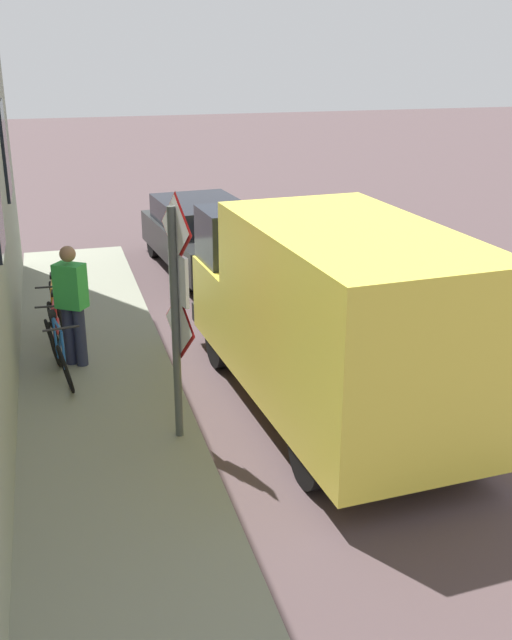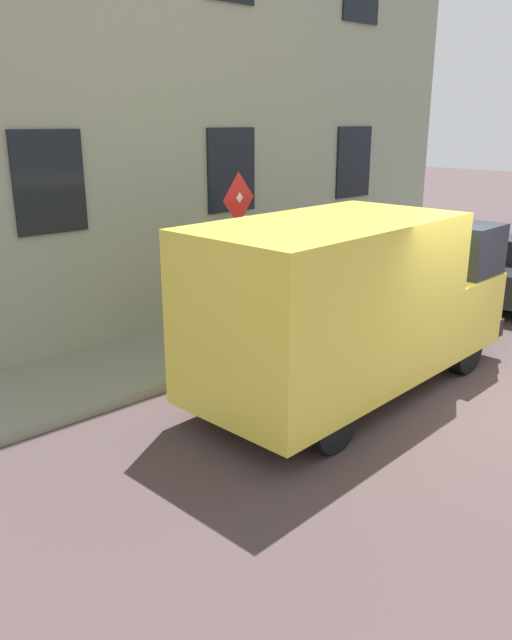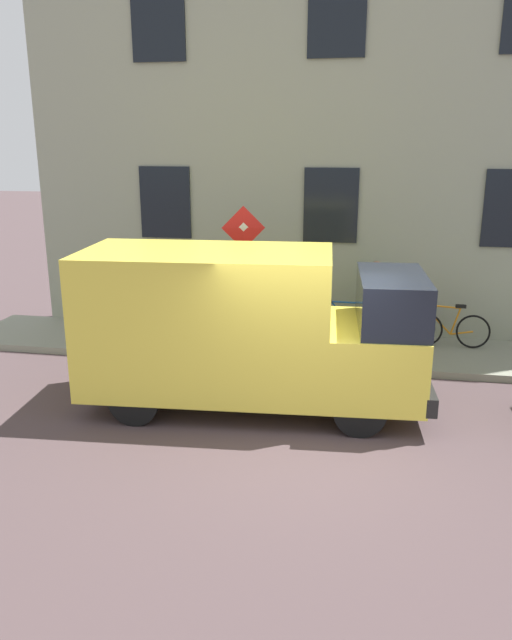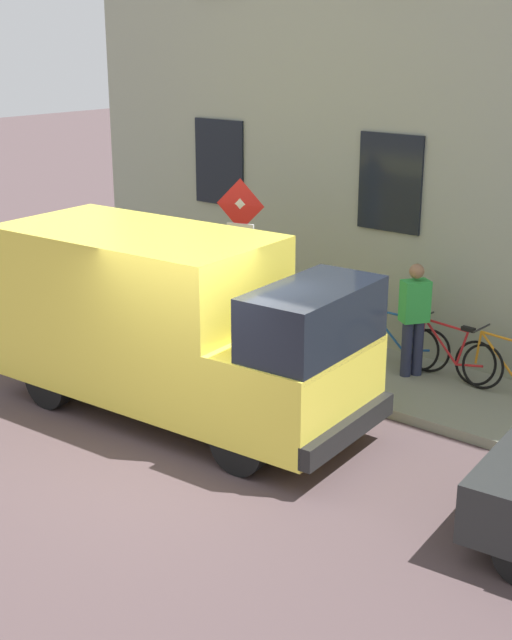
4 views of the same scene
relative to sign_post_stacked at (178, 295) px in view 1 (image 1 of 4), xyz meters
name	(u,v)px [view 1 (image 1 of 4)]	position (x,y,z in m)	size (l,w,h in m)	color
ground_plane	(366,369)	(-2.93, -1.44, -1.84)	(80.00, 80.00, 0.00)	#48393A
sidewalk_slab	(101,395)	(0.84, -1.44, -1.77)	(2.08, 14.77, 0.14)	gray
sign_post_stacked	(178,295)	(0.00, 0.00, 0.00)	(0.20, 0.55, 2.72)	#474C47
delivery_van	(328,311)	(-1.91, -0.42, -0.51)	(2.34, 5.45, 2.50)	yellow
parked_hatchback	(204,234)	(-1.75, -7.08, -1.11)	(2.10, 4.14, 1.38)	#242626
bicycle_orange	(55,309)	(1.33, -3.83, -1.33)	(0.46, 1.72, 0.89)	black
bicycle_red	(56,329)	(1.33, -2.92, -1.33)	(0.46, 1.72, 0.89)	black
bicycle_blue	(58,352)	(1.32, -2.01, -1.33)	(0.49, 1.72, 0.89)	black
pedestrian	(72,302)	(1.08, -2.41, -0.77)	(0.48, 0.44, 1.72)	#262B47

